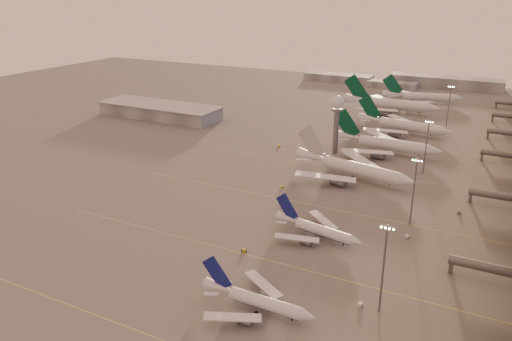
% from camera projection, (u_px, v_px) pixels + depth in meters
% --- Properties ---
extents(ground, '(700.00, 700.00, 0.00)m').
position_uv_depth(ground, '(193.00, 259.00, 154.60)').
color(ground, '#5C5959').
rests_on(ground, ground).
extents(taxiway_markings, '(180.00, 185.25, 0.02)m').
position_uv_depth(taxiway_markings, '(343.00, 210.00, 188.40)').
color(taxiway_markings, gold).
rests_on(taxiway_markings, ground).
extents(hangar, '(82.00, 27.00, 8.50)m').
position_uv_depth(hangar, '(160.00, 110.00, 321.41)').
color(hangar, slate).
rests_on(hangar, ground).
extents(radar_tower, '(6.40, 6.40, 31.10)m').
position_uv_depth(radar_tower, '(337.00, 113.00, 245.24)').
color(radar_tower, '#575A5F').
rests_on(radar_tower, ground).
extents(mast_a, '(3.60, 0.56, 25.00)m').
position_uv_depth(mast_a, '(384.00, 265.00, 124.91)').
color(mast_a, '#575A5F').
rests_on(mast_a, ground).
extents(mast_b, '(3.60, 0.56, 25.00)m').
position_uv_depth(mast_b, '(414.00, 189.00, 172.06)').
color(mast_b, '#575A5F').
rests_on(mast_b, ground).
extents(mast_c, '(3.60, 0.56, 25.00)m').
position_uv_depth(mast_c, '(426.00, 145.00, 220.06)').
color(mast_c, '#575A5F').
rests_on(mast_c, ground).
extents(mast_d, '(3.60, 0.56, 25.00)m').
position_uv_depth(mast_d, '(449.00, 104.00, 295.96)').
color(mast_d, '#575A5F').
rests_on(mast_d, ground).
extents(distant_horizon, '(165.00, 37.50, 9.00)m').
position_uv_depth(distant_horizon, '(411.00, 81.00, 423.21)').
color(distant_horizon, slate).
rests_on(distant_horizon, ground).
extents(narrowbody_near, '(32.75, 26.16, 12.80)m').
position_uv_depth(narrowbody_near, '(257.00, 303.00, 128.90)').
color(narrowbody_near, silver).
rests_on(narrowbody_near, ground).
extents(narrowbody_mid, '(32.94, 26.06, 12.96)m').
position_uv_depth(narrowbody_mid, '(317.00, 231.00, 166.66)').
color(narrowbody_mid, silver).
rests_on(narrowbody_mid, ground).
extents(widebody_white, '(57.72, 45.76, 20.59)m').
position_uv_depth(widebody_white, '(353.00, 171.00, 218.05)').
color(widebody_white, silver).
rests_on(widebody_white, ground).
extents(greentail_a, '(56.21, 45.32, 20.41)m').
position_uv_depth(greentail_a, '(386.00, 146.00, 251.65)').
color(greentail_a, silver).
rests_on(greentail_a, ground).
extents(greentail_b, '(55.21, 44.29, 20.14)m').
position_uv_depth(greentail_b, '(403.00, 127.00, 286.00)').
color(greentail_b, silver).
rests_on(greentail_b, ground).
extents(greentail_c, '(64.94, 52.44, 23.59)m').
position_uv_depth(greentail_c, '(391.00, 106.00, 333.87)').
color(greentail_c, silver).
rests_on(greentail_c, ground).
extents(greentail_d, '(55.74, 44.46, 20.65)m').
position_uv_depth(greentail_d, '(422.00, 99.00, 358.65)').
color(greentail_d, silver).
rests_on(greentail_d, ground).
extents(gsv_catering_a, '(5.76, 3.77, 4.35)m').
position_uv_depth(gsv_catering_a, '(361.00, 300.00, 130.69)').
color(gsv_catering_a, silver).
rests_on(gsv_catering_a, ground).
extents(gsv_tug_mid, '(3.79, 4.19, 1.03)m').
position_uv_depth(gsv_tug_mid, '(244.00, 251.00, 158.38)').
color(gsv_tug_mid, gold).
rests_on(gsv_tug_mid, ground).
extents(gsv_truck_b, '(5.82, 2.48, 2.29)m').
position_uv_depth(gsv_truck_b, '(409.00, 235.00, 166.76)').
color(gsv_truck_b, silver).
rests_on(gsv_truck_b, ground).
extents(gsv_truck_c, '(5.07, 4.84, 2.09)m').
position_uv_depth(gsv_truck_c, '(283.00, 185.00, 209.06)').
color(gsv_truck_c, gold).
rests_on(gsv_truck_c, ground).
extents(gsv_catering_b, '(5.63, 3.24, 4.36)m').
position_uv_depth(gsv_catering_b, '(460.00, 209.00, 184.34)').
color(gsv_catering_b, '#4F5153').
rests_on(gsv_catering_b, ground).
extents(gsv_truck_d, '(3.72, 5.93, 2.25)m').
position_uv_depth(gsv_truck_d, '(280.00, 145.00, 262.71)').
color(gsv_truck_d, gold).
rests_on(gsv_truck_d, ground).
extents(gsv_tug_hangar, '(3.70, 2.68, 0.96)m').
position_uv_depth(gsv_tug_hangar, '(420.00, 149.00, 258.10)').
color(gsv_tug_hangar, silver).
rests_on(gsv_tug_hangar, ground).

